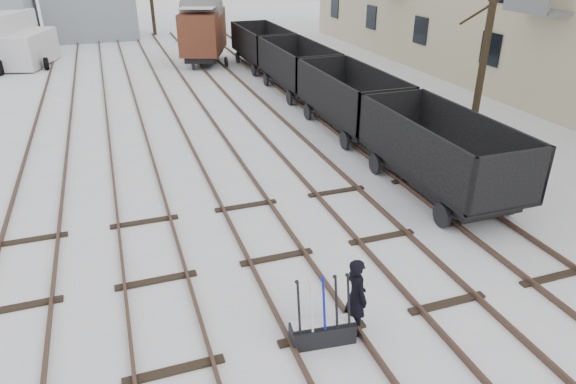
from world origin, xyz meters
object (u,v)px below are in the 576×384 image
Objects in this scene: worker at (356,296)px; box_van_wagon at (203,30)px; ground_frame at (323,331)px; panel_van at (29,48)px; freight_wagon_a at (438,165)px.

box_van_wagon reaches higher than worker.
worker reaches higher than ground_frame.
ground_frame is 0.28× the size of box_van_wagon.
ground_frame is 0.95m from worker.
worker is (0.75, 0.10, 0.58)m from ground_frame.
freight_wagon_a is at bearing -44.22° from panel_van.
worker is 0.32× the size of box_van_wagon.
freight_wagon_a is at bearing -61.17° from box_van_wagon.
box_van_wagon reaches higher than freight_wagon_a.
freight_wagon_a reaches higher than worker.
worker is 7.34m from freight_wagon_a.
panel_van reaches higher than worker.
freight_wagon_a reaches higher than panel_van.
worker is 26.78m from box_van_wagon.
worker is 30.95m from panel_van.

